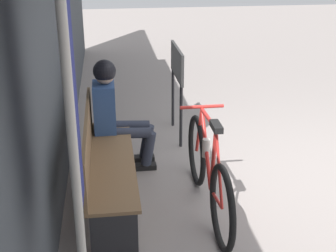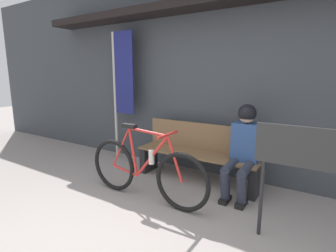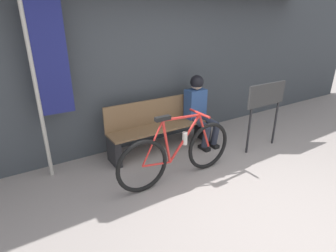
% 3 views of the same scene
% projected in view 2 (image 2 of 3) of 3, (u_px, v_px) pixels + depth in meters
% --- Properties ---
extents(storefront_wall, '(12.00, 0.56, 3.20)m').
position_uv_depth(storefront_wall, '(223.00, 66.00, 3.83)').
color(storefront_wall, '#3D4247').
rests_on(storefront_wall, ground_plane).
extents(park_bench_near, '(1.80, 0.42, 0.83)m').
position_uv_depth(park_bench_near, '(198.00, 154.00, 3.80)').
color(park_bench_near, brown).
rests_on(park_bench_near, ground_plane).
extents(bicycle, '(1.75, 0.40, 0.94)m').
position_uv_depth(bicycle, '(145.00, 171.00, 3.21)').
color(bicycle, black).
rests_on(bicycle, ground_plane).
extents(person_seated, '(0.34, 0.63, 1.18)m').
position_uv_depth(person_seated, '(244.00, 144.00, 3.29)').
color(person_seated, '#2D3342').
rests_on(person_seated, ground_plane).
extents(banner_pole, '(0.45, 0.05, 2.25)m').
position_uv_depth(banner_pole, '(121.00, 82.00, 4.53)').
color(banner_pole, '#B7B2A8').
rests_on(banner_pole, ground_plane).
extents(signboard, '(0.82, 0.04, 1.11)m').
position_uv_depth(signboard, '(304.00, 159.00, 2.24)').
color(signboard, '#232326').
rests_on(signboard, ground_plane).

